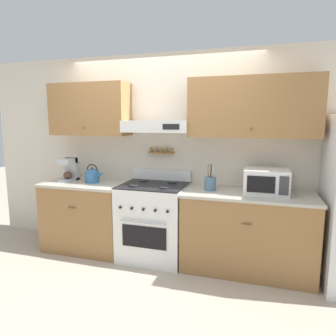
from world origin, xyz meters
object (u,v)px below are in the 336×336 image
(tea_kettle, at_px, (92,175))
(microwave, at_px, (266,181))
(stove_range, at_px, (154,221))
(utensil_crock, at_px, (210,183))
(coffee_maker, at_px, (70,169))

(tea_kettle, height_order, microwave, microwave)
(stove_range, xyz_separation_m, utensil_crock, (0.69, 0.03, 0.52))
(tea_kettle, height_order, utensil_crock, utensil_crock)
(stove_range, xyz_separation_m, tea_kettle, (-0.86, 0.03, 0.53))
(stove_range, distance_m, coffee_maker, 1.36)
(stove_range, relative_size, coffee_maker, 3.52)
(coffee_maker, height_order, utensil_crock, utensil_crock)
(tea_kettle, bearing_deg, coffee_maker, 174.63)
(tea_kettle, height_order, coffee_maker, coffee_maker)
(stove_range, height_order, utensil_crock, utensil_crock)
(tea_kettle, distance_m, microwave, 2.16)
(utensil_crock, bearing_deg, stove_range, -177.66)
(coffee_maker, distance_m, utensil_crock, 1.92)
(coffee_maker, bearing_deg, microwave, -0.38)
(coffee_maker, xyz_separation_m, utensil_crock, (1.91, -0.03, -0.08))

